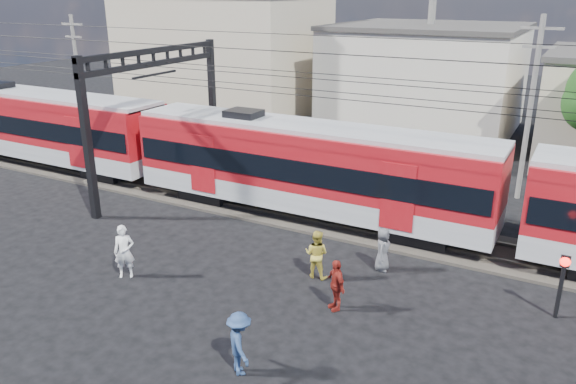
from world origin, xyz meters
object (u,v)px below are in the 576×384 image
object	(u,v)px
pedestrian_c	(240,343)
crossing_signal	(563,275)
commuter_train	(312,166)
pedestrian_a	(124,252)

from	to	relation	value
pedestrian_c	crossing_signal	xyz separation A→B (m)	(7.07, 6.80, 0.57)
commuter_train	pedestrian_c	world-z (taller)	commuter_train
pedestrian_c	pedestrian_a	bearing A→B (deg)	20.22
pedestrian_c	crossing_signal	world-z (taller)	crossing_signal
commuter_train	pedestrian_a	size ratio (longest dim) A/B	26.39
pedestrian_c	crossing_signal	size ratio (longest dim) A/B	0.84
commuter_train	pedestrian_a	world-z (taller)	commuter_train
pedestrian_a	crossing_signal	size ratio (longest dim) A/B	0.91
commuter_train	crossing_signal	world-z (taller)	commuter_train
commuter_train	crossing_signal	xyz separation A→B (m)	(10.11, -3.64, -0.95)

